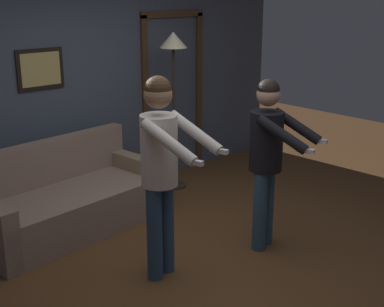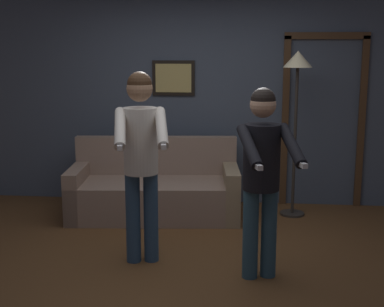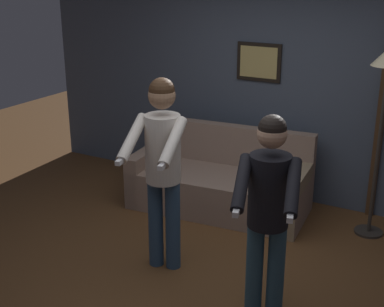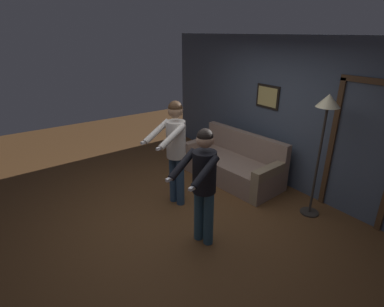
# 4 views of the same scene
# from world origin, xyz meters

# --- Properties ---
(ground_plane) EXTENTS (12.00, 12.00, 0.00)m
(ground_plane) POSITION_xyz_m (0.00, 0.00, 0.00)
(ground_plane) COLOR brown
(back_wall_assembly) EXTENTS (6.40, 0.10, 2.60)m
(back_wall_assembly) POSITION_xyz_m (0.02, 2.12, 1.30)
(back_wall_assembly) COLOR #465162
(back_wall_assembly) RESTS_ON ground_plane
(couch) EXTENTS (1.97, 1.02, 0.87)m
(couch) POSITION_xyz_m (-0.48, 1.45, 0.28)
(couch) COLOR gray
(couch) RESTS_ON ground_plane
(torchiere_lamp) EXTENTS (0.32, 0.32, 1.87)m
(torchiere_lamp) POSITION_xyz_m (1.10, 1.63, 1.54)
(torchiere_lamp) COLOR #332D28
(torchiere_lamp) RESTS_ON ground_plane
(person_standing_left) EXTENTS (0.53, 0.71, 1.70)m
(person_standing_left) POSITION_xyz_m (-0.36, 0.09, 1.03)
(person_standing_left) COLOR navy
(person_standing_left) RESTS_ON ground_plane
(person_standing_right) EXTENTS (0.54, 0.68, 1.59)m
(person_standing_right) POSITION_xyz_m (0.68, -0.15, 0.95)
(person_standing_right) COLOR #2E5065
(person_standing_right) RESTS_ON ground_plane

